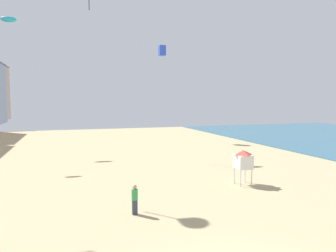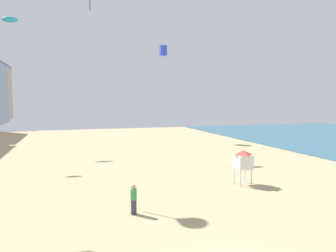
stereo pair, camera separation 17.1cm
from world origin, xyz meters
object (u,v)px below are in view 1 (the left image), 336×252
(lifeguard_stand, at_px, (243,160))
(kite_cyan_parafoil, at_px, (8,19))
(kite_flyer, at_px, (135,198))
(kite_blue_box, at_px, (162,51))

(lifeguard_stand, height_order, kite_cyan_parafoil, kite_cyan_parafoil)
(kite_flyer, xyz_separation_m, kite_cyan_parafoil, (-9.84, 26.44, 15.02))
(kite_flyer, xyz_separation_m, kite_blue_box, (10.90, 30.98, 12.98))
(lifeguard_stand, bearing_deg, kite_cyan_parafoil, 131.31)
(kite_blue_box, bearing_deg, kite_flyer, -109.38)
(lifeguard_stand, xyz_separation_m, kite_cyan_parafoil, (-18.62, 22.92, 14.10))
(lifeguard_stand, relative_size, kite_blue_box, 1.64)
(kite_flyer, relative_size, kite_blue_box, 1.05)
(kite_flyer, bearing_deg, kite_blue_box, 158.92)
(kite_cyan_parafoil, relative_size, kite_blue_box, 1.16)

